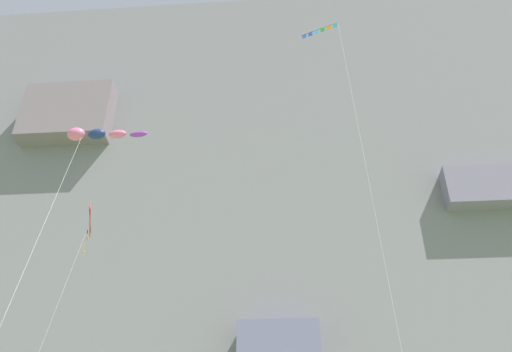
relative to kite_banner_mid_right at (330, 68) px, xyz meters
The scene contains 4 objects.
cliff_face 41.50m from the kite_banner_mid_right, 97.02° to the left, with size 180.00×25.06×74.47m.
kite_banner_mid_right is the anchor object (origin of this frame).
kite_windsock_high_center 19.34m from the kite_banner_mid_right, 143.13° to the right, with size 3.80×4.54×17.56m.
kite_diamond_upper_right 20.21m from the kite_banner_mid_right, 165.19° to the left, with size 2.10×5.04×21.67m.
Camera 1 is at (1.83, -4.00, 1.65)m, focal length 38.53 mm.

